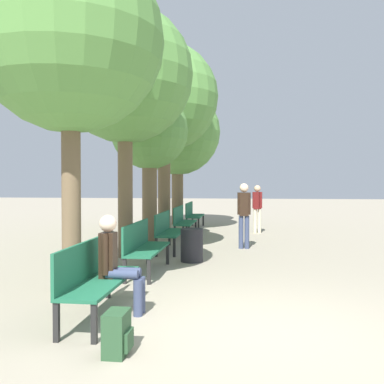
{
  "coord_description": "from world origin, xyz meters",
  "views": [
    {
      "loc": [
        -0.15,
        -4.96,
        1.74
      ],
      "look_at": [
        -1.22,
        3.91,
        1.53
      ],
      "focal_mm": 40.0,
      "sensor_mm": 36.0,
      "label": 1
    }
  ],
  "objects": [
    {
      "name": "bench_row_0",
      "position": [
        -2.07,
        0.34,
        0.56
      ],
      "size": [
        0.52,
        1.88,
        0.97
      ],
      "color": "#1E6042",
      "rests_on": "ground_plane"
    },
    {
      "name": "tree_row_3",
      "position": [
        -2.87,
        9.52,
        4.62
      ],
      "size": [
        3.72,
        3.72,
        6.52
      ],
      "color": "brown",
      "rests_on": "ground_plane"
    },
    {
      "name": "tree_row_4",
      "position": [
        -2.87,
        12.48,
        3.76
      ],
      "size": [
        3.53,
        3.53,
        5.56
      ],
      "color": "brown",
      "rests_on": "ground_plane"
    },
    {
      "name": "backpack",
      "position": [
        -1.41,
        -0.81,
        0.22
      ],
      "size": [
        0.25,
        0.35,
        0.44
      ],
      "color": "#284C2D",
      "rests_on": "ground_plane"
    },
    {
      "name": "pedestrian_near",
      "position": [
        -0.14,
        6.27,
        0.98
      ],
      "size": [
        0.35,
        0.23,
        1.71
      ],
      "color": "#384260",
      "rests_on": "ground_plane"
    },
    {
      "name": "trash_bin",
      "position": [
        -1.27,
        4.28,
        0.36
      ],
      "size": [
        0.49,
        0.49,
        0.72
      ],
      "color": "#232328",
      "rests_on": "ground_plane"
    },
    {
      "name": "ground_plane",
      "position": [
        0.0,
        0.0,
        0.0
      ],
      "size": [
        80.0,
        80.0,
        0.0
      ],
      "primitive_type": "plane",
      "color": "gray"
    },
    {
      "name": "bench_row_2",
      "position": [
        -2.07,
        5.7,
        0.56
      ],
      "size": [
        0.52,
        1.88,
        0.97
      ],
      "color": "#1E6042",
      "rests_on": "ground_plane"
    },
    {
      "name": "pedestrian_mid",
      "position": [
        0.31,
        9.73,
        0.94
      ],
      "size": [
        0.33,
        0.28,
        1.63
      ],
      "color": "beige",
      "rests_on": "ground_plane"
    },
    {
      "name": "tree_row_2",
      "position": [
        -2.87,
        7.23,
        3.16
      ],
      "size": [
        2.25,
        2.25,
        4.37
      ],
      "color": "brown",
      "rests_on": "ground_plane"
    },
    {
      "name": "tree_row_0",
      "position": [
        -2.87,
        1.53,
        3.98
      ],
      "size": [
        2.97,
        2.97,
        5.49
      ],
      "color": "brown",
      "rests_on": "ground_plane"
    },
    {
      "name": "bench_row_1",
      "position": [
        -2.07,
        3.02,
        0.56
      ],
      "size": [
        0.52,
        1.88,
        0.97
      ],
      "color": "#1E6042",
      "rests_on": "ground_plane"
    },
    {
      "name": "person_seated",
      "position": [
        -1.82,
        0.51,
        0.7
      ],
      "size": [
        0.6,
        0.34,
        1.31
      ],
      "color": "#384260",
      "rests_on": "ground_plane"
    },
    {
      "name": "bench_row_3",
      "position": [
        -2.07,
        8.38,
        0.56
      ],
      "size": [
        0.52,
        1.88,
        0.97
      ],
      "color": "#1E6042",
      "rests_on": "ground_plane"
    },
    {
      "name": "tree_row_1",
      "position": [
        -2.87,
        4.65,
        4.19
      ],
      "size": [
        3.15,
        3.15,
        5.8
      ],
      "color": "brown",
      "rests_on": "ground_plane"
    },
    {
      "name": "bench_row_4",
      "position": [
        -2.07,
        11.06,
        0.56
      ],
      "size": [
        0.52,
        1.88,
        0.97
      ],
      "color": "#1E6042",
      "rests_on": "ground_plane"
    }
  ]
}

